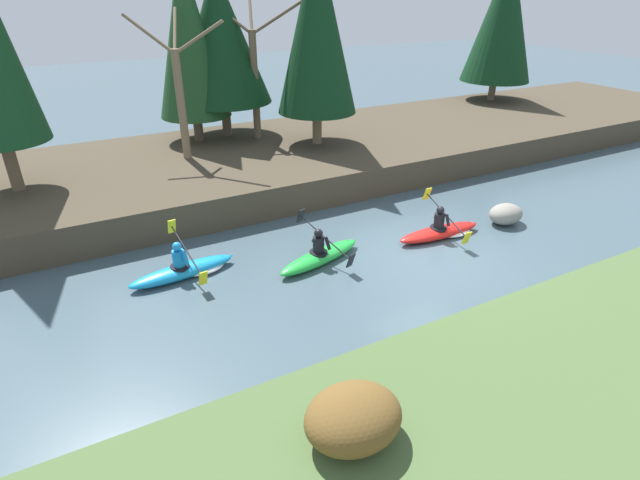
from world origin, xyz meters
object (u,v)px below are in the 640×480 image
object	(u,v)px
kayaker_trailing	(187,269)
boulder_midstream	(506,214)
kayaker_middle	(321,255)
kayaker_lead	(442,231)

from	to	relation	value
kayaker_trailing	boulder_midstream	bearing A→B (deg)	-15.76
kayaker_middle	kayaker_trailing	xyz separation A→B (m)	(-3.32, 0.99, -0.02)
boulder_midstream	kayaker_lead	bearing A→B (deg)	175.33
kayaker_middle	kayaker_trailing	size ratio (longest dim) A/B	0.99
boulder_midstream	kayaker_trailing	bearing A→B (deg)	170.82
kayaker_trailing	boulder_midstream	size ratio (longest dim) A/B	2.52
boulder_midstream	kayaker_middle	bearing A→B (deg)	174.96
kayaker_trailing	boulder_midstream	xyz separation A→B (m)	(9.50, -1.53, 0.11)
kayaker_middle	boulder_midstream	size ratio (longest dim) A/B	2.50
kayaker_middle	kayaker_trailing	distance (m)	3.46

